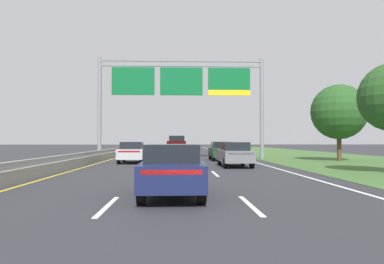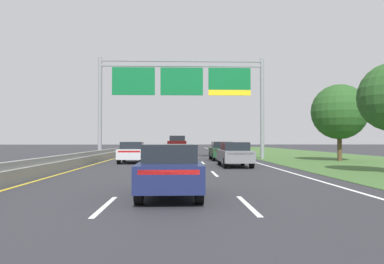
{
  "view_description": "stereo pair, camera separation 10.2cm",
  "coord_description": "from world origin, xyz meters",
  "px_view_note": "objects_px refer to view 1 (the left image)",
  "views": [
    {
      "loc": [
        -0.05,
        0.96,
        1.7
      ],
      "look_at": [
        0.97,
        26.78,
        2.27
      ],
      "focal_mm": 34.39,
      "sensor_mm": 36.0,
      "label": 1
    },
    {
      "loc": [
        0.05,
        0.95,
        1.7
      ],
      "look_at": [
        0.97,
        26.78,
        2.27
      ],
      "focal_mm": 34.39,
      "sensor_mm": 36.0,
      "label": 2
    }
  ],
  "objects_px": {
    "pickup_truck_red": "(177,146)",
    "car_silver_left_lane_sedan": "(132,152)",
    "overhead_sign_gantry": "(181,87)",
    "car_grey_right_lane_sedan": "(235,154)",
    "roadside_tree_mid": "(339,112)",
    "car_darkgreen_right_lane_sedan": "(221,151)",
    "car_navy_centre_lane_sedan": "(172,169)"
  },
  "relations": [
    {
      "from": "overhead_sign_gantry",
      "to": "car_navy_centre_lane_sedan",
      "type": "distance_m",
      "value": 22.61
    },
    {
      "from": "overhead_sign_gantry",
      "to": "car_navy_centre_lane_sedan",
      "type": "bearing_deg",
      "value": -91.37
    },
    {
      "from": "pickup_truck_red",
      "to": "car_darkgreen_right_lane_sedan",
      "type": "relative_size",
      "value": 1.23
    },
    {
      "from": "overhead_sign_gantry",
      "to": "car_silver_left_lane_sedan",
      "type": "distance_m",
      "value": 8.69
    },
    {
      "from": "pickup_truck_red",
      "to": "roadside_tree_mid",
      "type": "xyz_separation_m",
      "value": [
        13.26,
        -11.51,
        2.93
      ]
    },
    {
      "from": "car_navy_centre_lane_sedan",
      "to": "car_darkgreen_right_lane_sedan",
      "type": "bearing_deg",
      "value": -11.72
    },
    {
      "from": "car_silver_left_lane_sedan",
      "to": "car_navy_centre_lane_sedan",
      "type": "xyz_separation_m",
      "value": [
        3.23,
        -16.51,
        0.0
      ]
    },
    {
      "from": "car_darkgreen_right_lane_sedan",
      "to": "car_silver_left_lane_sedan",
      "type": "xyz_separation_m",
      "value": [
        -7.12,
        -3.32,
        0.0
      ]
    },
    {
      "from": "pickup_truck_red",
      "to": "car_silver_left_lane_sedan",
      "type": "xyz_separation_m",
      "value": [
        -3.33,
        -13.17,
        -0.26
      ]
    },
    {
      "from": "car_silver_left_lane_sedan",
      "to": "car_grey_right_lane_sedan",
      "type": "distance_m",
      "value": 8.26
    },
    {
      "from": "pickup_truck_red",
      "to": "car_silver_left_lane_sedan",
      "type": "height_order",
      "value": "pickup_truck_red"
    },
    {
      "from": "car_silver_left_lane_sedan",
      "to": "roadside_tree_mid",
      "type": "xyz_separation_m",
      "value": [
        16.58,
        1.66,
        3.19
      ]
    },
    {
      "from": "pickup_truck_red",
      "to": "roadside_tree_mid",
      "type": "height_order",
      "value": "roadside_tree_mid"
    },
    {
      "from": "car_grey_right_lane_sedan",
      "to": "roadside_tree_mid",
      "type": "bearing_deg",
      "value": -58.59
    },
    {
      "from": "pickup_truck_red",
      "to": "car_silver_left_lane_sedan",
      "type": "distance_m",
      "value": 13.58
    },
    {
      "from": "overhead_sign_gantry",
      "to": "pickup_truck_red",
      "type": "distance_m",
      "value": 9.55
    },
    {
      "from": "overhead_sign_gantry",
      "to": "roadside_tree_mid",
      "type": "height_order",
      "value": "overhead_sign_gantry"
    },
    {
      "from": "overhead_sign_gantry",
      "to": "car_darkgreen_right_lane_sedan",
      "type": "height_order",
      "value": "overhead_sign_gantry"
    },
    {
      "from": "car_silver_left_lane_sedan",
      "to": "pickup_truck_red",
      "type": "bearing_deg",
      "value": -15.57
    },
    {
      "from": "car_darkgreen_right_lane_sedan",
      "to": "car_navy_centre_lane_sedan",
      "type": "bearing_deg",
      "value": 168.81
    },
    {
      "from": "car_darkgreen_right_lane_sedan",
      "to": "car_silver_left_lane_sedan",
      "type": "relative_size",
      "value": 0.99
    },
    {
      "from": "car_grey_right_lane_sedan",
      "to": "car_navy_centre_lane_sedan",
      "type": "distance_m",
      "value": 12.86
    },
    {
      "from": "car_navy_centre_lane_sedan",
      "to": "roadside_tree_mid",
      "type": "xyz_separation_m",
      "value": [
        13.35,
        18.17,
        3.19
      ]
    },
    {
      "from": "car_silver_left_lane_sedan",
      "to": "roadside_tree_mid",
      "type": "height_order",
      "value": "roadside_tree_mid"
    },
    {
      "from": "overhead_sign_gantry",
      "to": "car_silver_left_lane_sedan",
      "type": "height_order",
      "value": "overhead_sign_gantry"
    },
    {
      "from": "roadside_tree_mid",
      "to": "pickup_truck_red",
      "type": "bearing_deg",
      "value": 139.03
    },
    {
      "from": "car_silver_left_lane_sedan",
      "to": "car_navy_centre_lane_sedan",
      "type": "bearing_deg",
      "value": -170.32
    },
    {
      "from": "car_darkgreen_right_lane_sedan",
      "to": "car_navy_centre_lane_sedan",
      "type": "distance_m",
      "value": 20.21
    },
    {
      "from": "pickup_truck_red",
      "to": "roadside_tree_mid",
      "type": "relative_size",
      "value": 0.87
    },
    {
      "from": "overhead_sign_gantry",
      "to": "pickup_truck_red",
      "type": "xyz_separation_m",
      "value": [
        -0.43,
        7.81,
        -5.47
      ]
    },
    {
      "from": "car_darkgreen_right_lane_sedan",
      "to": "overhead_sign_gantry",
      "type": "bearing_deg",
      "value": 58.77
    },
    {
      "from": "car_grey_right_lane_sedan",
      "to": "roadside_tree_mid",
      "type": "distance_m",
      "value": 11.62
    }
  ]
}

